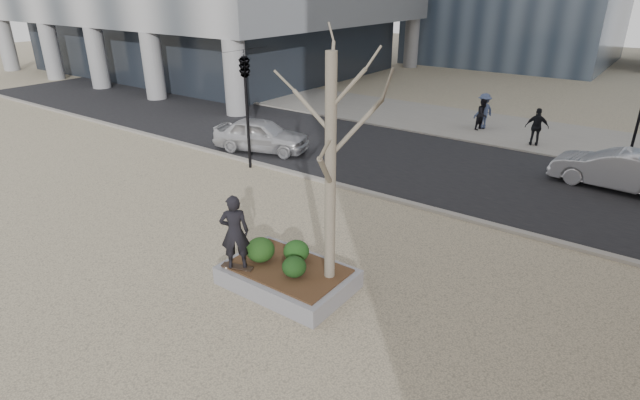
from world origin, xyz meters
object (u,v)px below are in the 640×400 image
Objects in this scene: skateboarder at (235,232)px; skateboard at (237,268)px; police_car at (261,135)px; planter at (288,277)px.

skateboard is at bearing 47.32° from skateboarder.
skateboard is 0.19× the size of police_car.
police_car is (-6.58, 8.14, 0.23)m from skateboard.
skateboard is 10.47m from police_car.
police_car is at bearing 135.37° from planter.
skateboard is 0.95m from skateboarder.
police_car reaches higher than planter.
skateboarder reaches higher than planter.
planter is 3.85× the size of skateboard.
skateboarder is at bearing -143.85° from planter.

